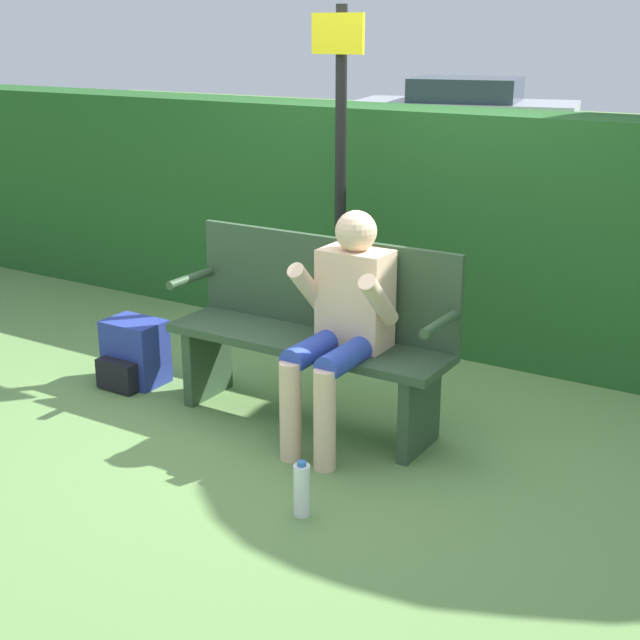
{
  "coord_description": "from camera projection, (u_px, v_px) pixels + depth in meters",
  "views": [
    {
      "loc": [
        2.43,
        -3.78,
        2.07
      ],
      "look_at": [
        0.15,
        -0.1,
        0.64
      ],
      "focal_mm": 50.0,
      "sensor_mm": 36.0,
      "label": 1
    }
  ],
  "objects": [
    {
      "name": "ground_plane",
      "position": [
        306.0,
        421.0,
        4.91
      ],
      "size": [
        40.0,
        40.0,
        0.0
      ],
      "primitive_type": "plane",
      "color": "#668E4C"
    },
    {
      "name": "signpost",
      "position": [
        340.0,
        168.0,
        5.51
      ],
      "size": [
        0.35,
        0.09,
        2.2
      ],
      "color": "black",
      "rests_on": "ground"
    },
    {
      "name": "person_seated",
      "position": [
        343.0,
        317.0,
        4.5
      ],
      "size": [
        0.5,
        0.63,
        1.2
      ],
      "color": "beige",
      "rests_on": "ground"
    },
    {
      "name": "parked_car",
      "position": [
        465.0,
        113.0,
        16.18
      ],
      "size": [
        4.23,
        2.62,
        1.21
      ],
      "rotation": [
        0.0,
        0.0,
        0.22
      ],
      "color": "#B7BCC6",
      "rests_on": "ground"
    },
    {
      "name": "backpack",
      "position": [
        134.0,
        354.0,
        5.39
      ],
      "size": [
        0.35,
        0.34,
        0.39
      ],
      "color": "#283893",
      "rests_on": "ground"
    },
    {
      "name": "water_bottle",
      "position": [
        302.0,
        490.0,
        3.93
      ],
      "size": [
        0.07,
        0.07,
        0.26
      ],
      "color": "white",
      "rests_on": "ground"
    },
    {
      "name": "park_bench",
      "position": [
        313.0,
        330.0,
        4.81
      ],
      "size": [
        1.6,
        0.43,
        1.01
      ],
      "color": "#334C33",
      "rests_on": "ground"
    },
    {
      "name": "hedge_back",
      "position": [
        435.0,
        228.0,
        5.97
      ],
      "size": [
        12.0,
        0.54,
        1.57
      ],
      "color": "#235623",
      "rests_on": "ground"
    }
  ]
}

